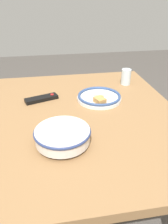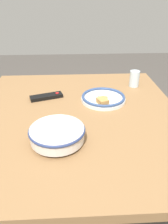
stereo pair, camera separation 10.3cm
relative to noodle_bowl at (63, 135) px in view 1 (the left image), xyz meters
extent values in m
plane|color=#4C4742|center=(0.23, -0.08, -0.79)|extent=(8.00, 8.00, 0.00)
cube|color=olive|center=(0.23, -0.08, -0.06)|extent=(1.14, 1.05, 0.04)
cylinder|color=olive|center=(0.73, -0.54, -0.43)|extent=(0.06, 0.06, 0.71)
cylinder|color=olive|center=(0.73, 0.37, -0.43)|extent=(0.06, 0.06, 0.71)
cylinder|color=silver|center=(0.00, 0.00, -0.03)|extent=(0.10, 0.10, 0.01)
cylinder|color=silver|center=(0.00, 0.00, 0.00)|extent=(0.22, 0.22, 0.05)
cylinder|color=#C67A33|center=(0.00, 0.00, 0.00)|extent=(0.19, 0.19, 0.05)
torus|color=navy|center=(0.00, 0.00, 0.02)|extent=(0.23, 0.23, 0.01)
cylinder|color=white|center=(0.36, -0.23, -0.03)|extent=(0.24, 0.24, 0.02)
torus|color=#334C7F|center=(0.36, -0.23, -0.01)|extent=(0.24, 0.24, 0.01)
cube|color=tan|center=(0.29, -0.22, -0.01)|extent=(0.07, 0.07, 0.03)
cube|color=silver|center=(0.37, -0.23, -0.01)|extent=(0.05, 0.06, 0.02)
cube|color=tan|center=(0.35, -0.23, -0.01)|extent=(0.02, 0.04, 0.02)
cube|color=tan|center=(0.36, -0.24, -0.01)|extent=(0.05, 0.04, 0.02)
cube|color=black|center=(0.41, 0.08, -0.03)|extent=(0.11, 0.19, 0.02)
cylinder|color=red|center=(0.43, 0.02, -0.02)|extent=(0.02, 0.02, 0.00)
cylinder|color=silver|center=(0.56, -0.45, 0.01)|extent=(0.06, 0.06, 0.10)
camera|label=1|loc=(-0.71, 0.03, 0.50)|focal=35.00mm
camera|label=2|loc=(-0.72, -0.07, 0.50)|focal=35.00mm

